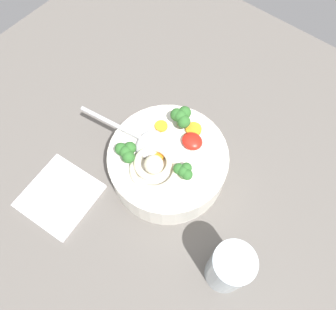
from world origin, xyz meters
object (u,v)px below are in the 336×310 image
object	(u,v)px
folded_napkin	(60,196)
noodle_pile	(154,166)
soup_spoon	(143,140)
drinking_glass	(229,268)
soup_bowl	(168,163)

from	to	relation	value
folded_napkin	noodle_pile	bearing A→B (deg)	-132.53
soup_spoon	folded_napkin	world-z (taller)	soup_spoon
drinking_glass	soup_bowl	bearing A→B (deg)	-25.02
soup_spoon	noodle_pile	bearing A→B (deg)	141.27
drinking_glass	folded_napkin	xyz separation A→B (cm)	(31.54, 7.91, -5.41)
noodle_pile	drinking_glass	world-z (taller)	drinking_glass
soup_spoon	drinking_glass	world-z (taller)	drinking_glass
soup_spoon	folded_napkin	bearing A→B (deg)	56.78
soup_bowl	drinking_glass	size ratio (longest dim) A/B	1.87
soup_bowl	drinking_glass	xyz separation A→B (cm)	(-19.21, 8.97, 2.40)
soup_spoon	drinking_glass	distance (cm)	25.71
noodle_pile	folded_napkin	xyz separation A→B (cm)	(12.15, 13.25, -7.38)
noodle_pile	folded_napkin	size ratio (longest dim) A/B	0.75
soup_spoon	folded_napkin	distance (cm)	18.95
soup_bowl	soup_spoon	size ratio (longest dim) A/B	1.24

